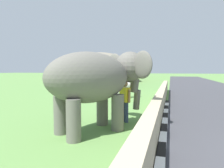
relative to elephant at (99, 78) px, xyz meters
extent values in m
cube|color=black|center=(-1.66, -2.21, -1.69)|extent=(0.90, 0.20, 0.24)
cube|color=white|center=(-0.76, -2.21, -1.69)|extent=(0.90, 0.20, 0.24)
cube|color=black|center=(0.14, -2.21, -1.69)|extent=(0.90, 0.20, 0.24)
cube|color=white|center=(1.04, -2.21, -1.69)|extent=(0.90, 0.20, 0.24)
cube|color=black|center=(1.94, -2.21, -1.69)|extent=(0.90, 0.20, 0.24)
cube|color=white|center=(2.84, -2.21, -1.69)|extent=(0.90, 0.20, 0.24)
cube|color=black|center=(3.74, -2.21, -1.69)|extent=(0.90, 0.20, 0.24)
cube|color=white|center=(4.64, -2.21, -1.69)|extent=(0.90, 0.20, 0.24)
cube|color=black|center=(5.54, -2.21, -1.69)|extent=(0.90, 0.20, 0.24)
cube|color=tan|center=(0.24, -1.91, -1.31)|extent=(28.00, 0.36, 1.00)
cylinder|color=#636159|center=(0.65, 0.10, -1.19)|extent=(0.44, 0.44, 1.26)
cylinder|color=#636159|center=(0.15, -0.64, -1.19)|extent=(0.44, 0.44, 1.26)
cylinder|color=#636159|center=(-0.75, 1.06, -1.19)|extent=(0.44, 0.44, 1.26)
cylinder|color=#636159|center=(-1.26, 0.31, -1.19)|extent=(0.44, 0.44, 1.26)
ellipsoid|color=#636159|center=(-0.30, 0.21, 0.04)|extent=(3.46, 3.06, 1.70)
sphere|color=#636159|center=(1.24, -0.84, 0.42)|extent=(1.16, 1.16, 1.16)
ellipsoid|color=#D84C8C|center=(1.48, -1.01, 0.57)|extent=(0.66, 0.73, 0.44)
ellipsoid|color=#636159|center=(1.56, -0.12, 0.47)|extent=(0.70, 0.88, 1.00)
ellipsoid|color=#636159|center=(0.69, -1.41, 0.47)|extent=(0.70, 0.88, 1.00)
cylinder|color=#636159|center=(1.48, -1.01, -0.13)|extent=(0.55, 0.58, 0.99)
cylinder|color=#636159|center=(1.58, -1.07, -0.93)|extent=(0.41, 0.43, 0.82)
cone|color=beige|center=(1.59, -0.74, -0.03)|extent=(0.43, 0.55, 0.22)
cone|color=beige|center=(1.28, -1.20, -0.03)|extent=(0.43, 0.55, 0.22)
cylinder|color=navy|center=(1.33, -0.56, -1.40)|extent=(0.15, 0.15, 0.82)
cylinder|color=navy|center=(1.21, -0.72, -1.40)|extent=(0.15, 0.15, 0.82)
cube|color=yellow|center=(1.27, -0.64, -0.70)|extent=(0.43, 0.46, 0.58)
cylinder|color=#9E7251|center=(1.43, -0.44, -0.73)|extent=(0.16, 0.17, 0.53)
cylinder|color=#9E7251|center=(1.11, -0.85, -0.73)|extent=(0.14, 0.14, 0.52)
sphere|color=#9E7251|center=(1.27, -0.64, -0.27)|extent=(0.23, 0.23, 0.23)
cube|color=teal|center=(19.36, 5.55, 0.19)|extent=(10.32, 4.83, 3.00)
cube|color=#3F5160|center=(19.36, 5.55, 0.73)|extent=(9.55, 4.67, 0.76)
cylinder|color=black|center=(22.19, 7.43, -1.31)|extent=(1.04, 0.53, 1.00)
cylinder|color=black|center=(22.74, 5.20, -1.31)|extent=(1.04, 0.53, 1.00)
cylinder|color=black|center=(15.97, 5.90, -1.31)|extent=(1.04, 0.53, 1.00)
cylinder|color=black|center=(16.52, 3.67, -1.31)|extent=(1.04, 0.53, 1.00)
cube|color=#B21E1E|center=(30.47, 5.77, 0.19)|extent=(10.23, 4.77, 3.00)
cube|color=#3F5160|center=(30.47, 5.77, 0.73)|extent=(9.47, 4.62, 0.76)
cylinder|color=black|center=(33.28, 7.64, -1.31)|extent=(1.04, 0.53, 1.00)
cylinder|color=black|center=(33.82, 5.40, -1.31)|extent=(1.04, 0.53, 1.00)
cylinder|color=black|center=(27.11, 6.14, -1.31)|extent=(1.04, 0.53, 1.00)
cylinder|color=black|center=(27.65, 3.91, -1.31)|extent=(1.04, 0.53, 1.00)
cube|color=orange|center=(43.32, 8.22, 0.19)|extent=(8.37, 3.27, 3.00)
cube|color=#3F5160|center=(43.32, 8.22, 0.73)|extent=(7.72, 3.25, 0.76)
cylinder|color=black|center=(46.03, 9.12, -1.31)|extent=(1.02, 0.39, 1.00)
cylinder|color=black|center=(45.81, 6.83, -1.31)|extent=(1.02, 0.39, 1.00)
cylinder|color=black|center=(40.83, 9.62, -1.31)|extent=(1.02, 0.39, 1.00)
cylinder|color=black|center=(40.60, 7.33, -1.31)|extent=(1.02, 0.39, 1.00)
cylinder|color=beige|center=(8.23, 0.75, -1.49)|extent=(0.12, 0.12, 0.65)
cylinder|color=beige|center=(7.94, 0.54, -1.49)|extent=(0.12, 0.12, 0.65)
cylinder|color=beige|center=(7.70, 1.48, -1.49)|extent=(0.12, 0.12, 0.65)
cylinder|color=beige|center=(7.41, 1.26, -1.49)|extent=(0.12, 0.12, 0.65)
ellipsoid|color=beige|center=(7.82, 1.01, -0.92)|extent=(1.37, 1.56, 0.66)
ellipsoid|color=beige|center=(8.37, 0.26, -0.82)|extent=(0.45, 0.48, 0.32)
ellipsoid|color=gray|center=(53.24, 19.47, -1.81)|extent=(30.76, 24.61, 15.28)
camera|label=1|loc=(-6.31, -2.38, 0.29)|focal=31.33mm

